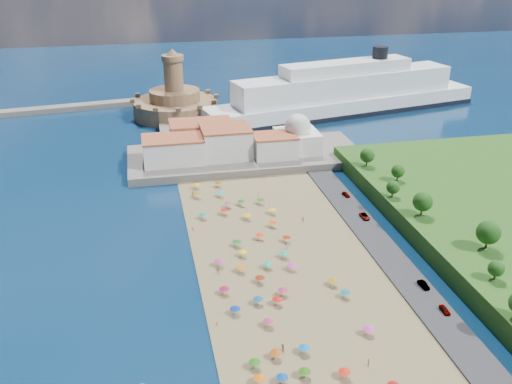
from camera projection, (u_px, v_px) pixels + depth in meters
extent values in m
plane|color=#071938|center=(260.00, 257.00, 155.11)|extent=(700.00, 700.00, 0.00)
cube|color=#59544C|center=(246.00, 156.00, 221.54)|extent=(90.00, 36.00, 3.00)
cube|color=#59544C|center=(181.00, 133.00, 248.78)|extent=(18.00, 70.00, 2.40)
cube|color=silver|center=(173.00, 150.00, 210.26)|extent=(22.00, 14.00, 9.00)
cube|color=silver|center=(226.00, 142.00, 215.38)|extent=(18.00, 16.00, 11.00)
cube|color=silver|center=(275.00, 146.00, 215.80)|extent=(16.00, 12.00, 8.00)
cube|color=silver|center=(201.00, 135.00, 224.80)|extent=(24.00, 14.00, 10.00)
cube|color=silver|center=(297.00, 141.00, 221.24)|extent=(16.00, 16.00, 8.00)
sphere|color=silver|center=(298.00, 126.00, 218.78)|extent=(10.00, 10.00, 10.00)
cylinder|color=silver|center=(298.00, 117.00, 217.23)|extent=(1.20, 1.20, 1.60)
cylinder|color=olive|center=(175.00, 108.00, 274.41)|extent=(40.00, 40.00, 8.00)
cylinder|color=olive|center=(175.00, 95.00, 271.74)|extent=(24.00, 24.00, 5.00)
cylinder|color=olive|center=(173.00, 75.00, 267.85)|extent=(9.00, 9.00, 14.00)
cylinder|color=olive|center=(172.00, 58.00, 264.49)|extent=(10.40, 10.40, 2.40)
cone|color=olive|center=(172.00, 52.00, 263.38)|extent=(6.00, 6.00, 3.00)
cube|color=black|center=(343.00, 111.00, 280.60)|extent=(143.47, 49.92, 2.29)
cube|color=white|center=(344.00, 105.00, 279.33)|extent=(142.41, 49.33, 8.47)
cube|color=white|center=(345.00, 85.00, 275.28)|extent=(114.01, 39.83, 11.29)
cube|color=white|center=(346.00, 67.00, 271.80)|extent=(67.18, 26.46, 5.65)
cylinder|color=black|center=(380.00, 52.00, 276.40)|extent=(7.53, 7.53, 5.65)
cylinder|color=gray|center=(272.00, 211.00, 177.97)|extent=(0.07, 0.07, 2.00)
cone|color=yellow|center=(272.00, 209.00, 177.60)|extent=(2.50, 2.50, 0.60)
cylinder|color=gray|center=(243.00, 254.00, 154.19)|extent=(0.07, 0.07, 2.00)
cone|color=#C7C30A|center=(243.00, 251.00, 153.82)|extent=(2.50, 2.50, 0.60)
cylinder|color=gray|center=(224.00, 212.00, 177.44)|extent=(0.07, 0.07, 2.00)
cone|color=red|center=(224.00, 209.00, 177.07)|extent=(2.50, 2.50, 0.60)
cone|color=#A20F0D|center=(394.00, 384.00, 107.98)|extent=(2.50, 2.50, 0.60)
cylinder|color=gray|center=(333.00, 282.00, 141.38)|extent=(0.07, 0.07, 2.00)
cone|color=#9B790E|center=(333.00, 279.00, 141.02)|extent=(2.50, 2.50, 0.60)
cylinder|color=gray|center=(196.00, 186.00, 195.82)|extent=(0.07, 0.07, 2.00)
cone|color=#EF9E0A|center=(196.00, 184.00, 195.45)|extent=(2.50, 2.50, 0.60)
cylinder|color=gray|center=(287.00, 239.00, 161.55)|extent=(0.07, 0.07, 2.00)
cone|color=maroon|center=(287.00, 236.00, 161.18)|extent=(2.50, 2.50, 0.60)
cylinder|color=gray|center=(203.00, 216.00, 174.86)|extent=(0.07, 0.07, 2.00)
cone|color=#0D7C78|center=(203.00, 214.00, 174.49)|extent=(2.50, 2.50, 0.60)
cylinder|color=gray|center=(237.00, 243.00, 159.33)|extent=(0.07, 0.07, 2.00)
cone|color=#126922|center=(237.00, 241.00, 158.96)|extent=(2.50, 2.50, 0.60)
cylinder|color=gray|center=(220.00, 194.00, 189.66)|extent=(0.07, 0.07, 2.00)
cone|color=#10967F|center=(220.00, 192.00, 189.29)|extent=(2.50, 2.50, 0.60)
cylinder|color=gray|center=(260.00, 280.00, 142.50)|extent=(0.07, 0.07, 2.00)
cone|color=maroon|center=(260.00, 277.00, 142.13)|extent=(2.50, 2.50, 0.60)
cylinder|color=gray|center=(260.00, 237.00, 162.80)|extent=(0.07, 0.07, 2.00)
cone|color=#F3330A|center=(260.00, 234.00, 162.44)|extent=(2.50, 2.50, 0.60)
cylinder|color=gray|center=(291.00, 267.00, 147.97)|extent=(0.07, 0.07, 2.00)
cone|color=#C92BB8|center=(292.00, 264.00, 147.60)|extent=(2.50, 2.50, 0.60)
cylinder|color=gray|center=(344.00, 374.00, 111.81)|extent=(0.07, 0.07, 2.00)
cone|color=red|center=(345.00, 370.00, 111.44)|extent=(2.50, 2.50, 0.60)
cylinder|color=gray|center=(282.00, 380.00, 110.39)|extent=(0.07, 0.07, 2.00)
cone|color=#0B3C90|center=(282.00, 376.00, 110.02)|extent=(2.50, 2.50, 0.60)
cylinder|color=gray|center=(368.00, 331.00, 123.90)|extent=(0.07, 0.07, 2.00)
cone|color=#C42A9D|center=(368.00, 328.00, 123.53)|extent=(2.50, 2.50, 0.60)
cylinder|color=gray|center=(259.00, 380.00, 110.19)|extent=(0.07, 0.07, 2.00)
cone|color=#DE5D0C|center=(259.00, 377.00, 109.82)|extent=(2.50, 2.50, 0.60)
cylinder|color=gray|center=(284.00, 255.00, 153.60)|extent=(0.07, 0.07, 2.00)
cone|color=#109B79|center=(284.00, 252.00, 153.23)|extent=(2.50, 2.50, 0.60)
cylinder|color=gray|center=(273.00, 224.00, 169.88)|extent=(0.07, 0.07, 2.00)
cone|color=#C35108|center=(273.00, 222.00, 169.51)|extent=(2.50, 2.50, 0.60)
cylinder|color=gray|center=(241.00, 269.00, 147.02)|extent=(0.07, 0.07, 2.00)
cone|color=#D16B09|center=(241.00, 266.00, 146.66)|extent=(2.50, 2.50, 0.60)
cylinder|color=gray|center=(241.00, 203.00, 183.57)|extent=(0.07, 0.07, 2.00)
cone|color=#187214|center=(241.00, 200.00, 183.20)|extent=(2.50, 2.50, 0.60)
cylinder|color=gray|center=(247.00, 217.00, 174.51)|extent=(0.07, 0.07, 2.00)
cone|color=gold|center=(247.00, 214.00, 174.14)|extent=(2.50, 2.50, 0.60)
cylinder|color=gray|center=(235.00, 311.00, 130.65)|extent=(0.07, 0.07, 2.00)
cone|color=navy|center=(235.00, 308.00, 130.28)|extent=(2.50, 2.50, 0.60)
cylinder|color=gray|center=(255.00, 364.00, 114.33)|extent=(0.07, 0.07, 2.00)
cone|color=#226B13|center=(255.00, 361.00, 113.96)|extent=(2.50, 2.50, 0.60)
cylinder|color=gray|center=(218.00, 184.00, 197.26)|extent=(0.07, 0.07, 2.00)
cone|color=#7F3E0B|center=(218.00, 182.00, 196.89)|extent=(2.50, 2.50, 0.60)
cylinder|color=gray|center=(258.00, 301.00, 134.19)|extent=(0.07, 0.07, 2.00)
cone|color=navy|center=(258.00, 298.00, 133.82)|extent=(2.50, 2.50, 0.60)
cylinder|color=gray|center=(228.00, 205.00, 182.04)|extent=(0.07, 0.07, 2.00)
cone|color=#AF2575|center=(228.00, 203.00, 181.67)|extent=(2.50, 2.50, 0.60)
cylinder|color=gray|center=(304.00, 373.00, 111.96)|extent=(0.07, 0.07, 2.00)
cone|color=#256311|center=(305.00, 370.00, 111.59)|extent=(2.50, 2.50, 0.60)
cylinder|color=gray|center=(304.00, 350.00, 118.33)|extent=(0.07, 0.07, 2.00)
cone|color=#0C60A8|center=(304.00, 346.00, 117.96)|extent=(2.50, 2.50, 0.60)
cylinder|color=gray|center=(277.00, 301.00, 134.02)|extent=(0.07, 0.07, 2.00)
cone|color=red|center=(277.00, 298.00, 133.66)|extent=(2.50, 2.50, 0.60)
cylinder|color=gray|center=(197.00, 196.00, 188.72)|extent=(0.07, 0.07, 2.00)
cone|color=#89710C|center=(197.00, 193.00, 188.35)|extent=(2.50, 2.50, 0.60)
cylinder|color=gray|center=(224.00, 291.00, 138.05)|extent=(0.07, 0.07, 2.00)
cone|color=#A30D40|center=(224.00, 288.00, 137.68)|extent=(2.50, 2.50, 0.60)
cylinder|color=gray|center=(283.00, 292.00, 137.48)|extent=(0.07, 0.07, 2.00)
cone|color=#AB2457|center=(283.00, 289.00, 137.11)|extent=(2.50, 2.50, 0.60)
cylinder|color=gray|center=(276.00, 355.00, 116.92)|extent=(0.07, 0.07, 2.00)
cone|color=#A9450D|center=(276.00, 351.00, 116.55)|extent=(2.50, 2.50, 0.60)
cylinder|color=gray|center=(345.00, 294.00, 136.68)|extent=(0.07, 0.07, 2.00)
cone|color=#0D6B79|center=(346.00, 291.00, 136.31)|extent=(2.50, 2.50, 0.60)
cylinder|color=gray|center=(268.00, 265.00, 148.73)|extent=(0.07, 0.07, 2.00)
cone|color=#119C96|center=(268.00, 262.00, 148.36)|extent=(2.50, 2.50, 0.60)
cylinder|color=gray|center=(268.00, 323.00, 126.50)|extent=(0.07, 0.07, 2.00)
cone|color=#B32656|center=(268.00, 320.00, 126.13)|extent=(2.50, 2.50, 0.60)
cylinder|color=gray|center=(260.00, 201.00, 184.57)|extent=(0.07, 0.07, 2.00)
cone|color=#227614|center=(260.00, 199.00, 184.20)|extent=(2.50, 2.50, 0.60)
cylinder|color=gray|center=(219.00, 263.00, 149.72)|extent=(0.07, 0.07, 2.00)
cone|color=#B02587|center=(219.00, 260.00, 149.35)|extent=(2.50, 2.50, 0.60)
imported|color=tan|center=(368.00, 362.00, 115.09)|extent=(0.80, 1.11, 1.74)
imported|color=tan|center=(303.00, 219.00, 173.51)|extent=(0.81, 1.60, 1.65)
imported|color=tan|center=(193.00, 229.00, 167.62)|extent=(1.12, 0.80, 1.58)
imported|color=tan|center=(287.00, 247.00, 157.96)|extent=(0.60, 0.71, 1.67)
imported|color=tan|center=(218.00, 270.00, 146.68)|extent=(0.94, 0.77, 1.79)
imported|color=tan|center=(193.00, 193.00, 190.77)|extent=(1.14, 0.81, 1.79)
imported|color=tan|center=(283.00, 347.00, 119.34)|extent=(0.84, 1.73, 1.79)
imported|color=tan|center=(277.00, 295.00, 136.70)|extent=(0.74, 0.93, 1.66)
imported|color=tan|center=(217.00, 323.00, 126.81)|extent=(0.63, 0.70, 1.61)
imported|color=tan|center=(258.00, 194.00, 190.08)|extent=(1.28, 1.29, 1.79)
imported|color=gray|center=(346.00, 194.00, 189.45)|extent=(2.09, 3.88, 1.25)
imported|color=gray|center=(424.00, 285.00, 140.25)|extent=(1.73, 4.06, 1.30)
imported|color=gray|center=(365.00, 216.00, 174.70)|extent=(2.19, 4.66, 1.29)
imported|color=gray|center=(445.00, 310.00, 130.93)|extent=(1.47, 3.59, 1.22)
cylinder|color=#382314|center=(495.00, 276.00, 133.51)|extent=(0.50, 0.50, 2.16)
sphere|color=#14380F|center=(496.00, 268.00, 132.72)|extent=(3.88, 3.88, 3.88)
cylinder|color=#382314|center=(486.00, 243.00, 146.37)|extent=(0.50, 0.50, 3.44)
sphere|color=#14380F|center=(488.00, 232.00, 145.10)|extent=(6.20, 6.20, 6.20)
cylinder|color=#382314|center=(422.00, 211.00, 164.03)|extent=(0.50, 0.50, 3.18)
sphere|color=#14380F|center=(423.00, 202.00, 162.86)|extent=(5.73, 5.73, 5.73)
cylinder|color=#382314|center=(392.00, 193.00, 175.98)|extent=(0.50, 0.50, 2.32)
sphere|color=#14380F|center=(393.00, 187.00, 175.13)|extent=(4.18, 4.18, 4.18)
cylinder|color=#382314|center=(397.00, 177.00, 187.60)|extent=(0.50, 0.50, 2.44)
sphere|color=#14380F|center=(398.00, 171.00, 186.70)|extent=(4.39, 4.39, 4.39)
cylinder|color=#382314|center=(367.00, 162.00, 199.55)|extent=(0.50, 0.50, 2.83)
sphere|color=#14380F|center=(367.00, 155.00, 198.50)|extent=(5.10, 5.10, 5.10)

